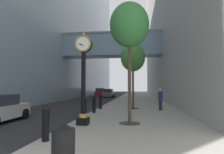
% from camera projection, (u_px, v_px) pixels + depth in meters
% --- Properties ---
extents(ground_plane, '(110.00, 110.00, 0.00)m').
position_uv_depth(ground_plane, '(115.00, 100.00, 29.88)').
color(ground_plane, '#262628').
rests_on(ground_plane, ground).
extents(sidewalk_right, '(6.84, 80.00, 0.14)m').
position_uv_depth(sidewalk_right, '(138.00, 98.00, 32.40)').
color(sidewalk_right, '#9E998E').
rests_on(sidewalk_right, ground).
extents(street_clock, '(0.84, 0.55, 4.58)m').
position_uv_depth(street_clock, '(83.00, 74.00, 9.64)').
color(street_clock, black).
rests_on(street_clock, sidewalk_right).
extents(bollard_nearest, '(0.26, 0.26, 1.20)m').
position_uv_depth(bollard_nearest, '(46.00, 123.00, 6.65)').
color(bollard_nearest, black).
rests_on(bollard_nearest, sidewalk_right).
extents(bollard_third, '(0.26, 0.26, 1.20)m').
position_uv_depth(bollard_third, '(85.00, 108.00, 11.50)').
color(bollard_third, black).
rests_on(bollard_third, sidewalk_right).
extents(bollard_fourth, '(0.26, 0.26, 1.20)m').
position_uv_depth(bollard_fourth, '(94.00, 104.00, 13.93)').
color(bollard_fourth, black).
rests_on(bollard_fourth, sidewalk_right).
extents(bollard_fifth, '(0.26, 0.26, 1.20)m').
position_uv_depth(bollard_fifth, '(101.00, 101.00, 16.35)').
color(bollard_fifth, black).
rests_on(bollard_fifth, sidewalk_right).
extents(street_tree_near, '(2.04, 2.04, 6.26)m').
position_uv_depth(street_tree_near, '(129.00, 26.00, 10.07)').
color(street_tree_near, '#333335').
rests_on(street_tree_near, sidewalk_right).
extents(street_tree_mid_near, '(2.12, 2.12, 5.63)m').
position_uv_depth(street_tree_mid_near, '(133.00, 58.00, 16.78)').
color(street_tree_mid_near, '#333335').
rests_on(street_tree_mid_near, sidewalk_right).
extents(trash_bin, '(0.53, 0.53, 1.05)m').
position_uv_depth(trash_bin, '(63.00, 146.00, 4.32)').
color(trash_bin, black).
rests_on(trash_bin, sidewalk_right).
extents(pedestrian_walking, '(0.47, 0.47, 1.73)m').
position_uv_depth(pedestrian_walking, '(160.00, 99.00, 15.34)').
color(pedestrian_walking, '#23232D').
rests_on(pedestrian_walking, sidewalk_right).
extents(car_grey_near, '(2.06, 4.13, 1.63)m').
position_uv_depth(car_grey_near, '(109.00, 93.00, 37.16)').
color(car_grey_near, slate).
rests_on(car_grey_near, ground).
extents(car_red_mid, '(2.09, 4.48, 1.73)m').
position_uv_depth(car_red_mid, '(101.00, 92.00, 41.70)').
color(car_red_mid, '#AD191E').
rests_on(car_red_mid, ground).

